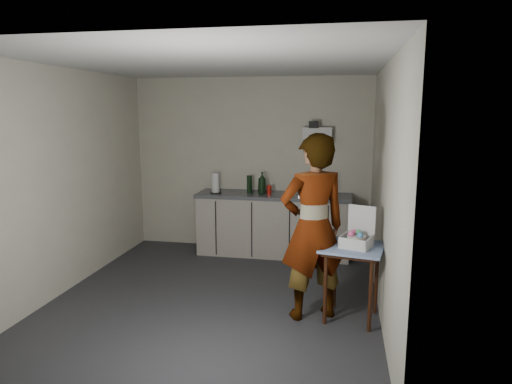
% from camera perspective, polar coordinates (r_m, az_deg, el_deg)
% --- Properties ---
extents(ground, '(4.00, 4.00, 0.00)m').
position_cam_1_polar(ground, '(5.39, -4.94, -12.91)').
color(ground, '#28282D').
rests_on(ground, ground).
extents(wall_back, '(3.60, 0.02, 2.60)m').
position_cam_1_polar(wall_back, '(6.94, -0.66, 3.47)').
color(wall_back, beige).
rests_on(wall_back, ground).
extents(wall_right, '(0.02, 4.00, 2.60)m').
position_cam_1_polar(wall_right, '(4.85, 15.62, 0.19)').
color(wall_right, beige).
rests_on(wall_right, ground).
extents(wall_left, '(0.02, 4.00, 2.60)m').
position_cam_1_polar(wall_left, '(5.77, -22.51, 1.33)').
color(wall_left, beige).
rests_on(wall_left, ground).
extents(ceiling, '(3.60, 4.00, 0.01)m').
position_cam_1_polar(ceiling, '(4.98, -5.41, 15.72)').
color(ceiling, silver).
rests_on(ceiling, wall_back).
extents(kitchen_counter, '(2.24, 0.62, 0.91)m').
position_cam_1_polar(kitchen_counter, '(6.75, 2.20, -4.27)').
color(kitchen_counter, black).
rests_on(kitchen_counter, ground).
extents(wall_shelf, '(0.42, 0.18, 0.37)m').
position_cam_1_polar(wall_shelf, '(6.71, 7.67, 6.98)').
color(wall_shelf, silver).
rests_on(wall_shelf, ground).
extents(side_table, '(0.70, 0.70, 0.77)m').
position_cam_1_polar(side_table, '(4.72, 11.98, -7.78)').
color(side_table, '#3B1A0D').
rests_on(side_table, ground).
extents(standing_man, '(0.82, 0.72, 1.90)m').
position_cam_1_polar(standing_man, '(4.63, 7.12, -4.45)').
color(standing_man, '#B2A593').
rests_on(standing_man, ground).
extents(soap_bottle, '(0.17, 0.17, 0.32)m').
position_cam_1_polar(soap_bottle, '(6.64, 0.76, 1.15)').
color(soap_bottle, black).
rests_on(soap_bottle, kitchen_counter).
extents(soda_can, '(0.07, 0.07, 0.13)m').
position_cam_1_polar(soda_can, '(6.60, 1.65, 0.29)').
color(soda_can, red).
rests_on(soda_can, kitchen_counter).
extents(dark_bottle, '(0.08, 0.08, 0.26)m').
position_cam_1_polar(dark_bottle, '(6.67, -0.82, 0.96)').
color(dark_bottle, black).
rests_on(dark_bottle, kitchen_counter).
extents(paper_towel, '(0.17, 0.17, 0.30)m').
position_cam_1_polar(paper_towel, '(6.70, -5.09, 1.06)').
color(paper_towel, black).
rests_on(paper_towel, kitchen_counter).
extents(dish_rack, '(0.45, 0.34, 0.31)m').
position_cam_1_polar(dish_rack, '(6.57, 7.32, 0.20)').
color(dish_rack, silver).
rests_on(dish_rack, kitchen_counter).
extents(bakery_box, '(0.36, 0.37, 0.40)m').
position_cam_1_polar(bakery_box, '(4.67, 12.50, -5.61)').
color(bakery_box, silver).
rests_on(bakery_box, side_table).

